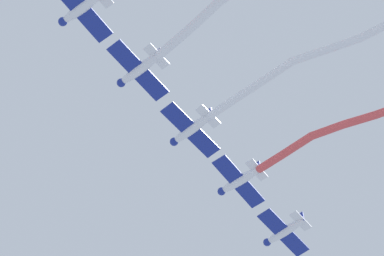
{
  "coord_description": "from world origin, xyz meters",
  "views": [
    {
      "loc": [
        41.05,
        -9.09,
        6.07
      ],
      "look_at": [
        -0.1,
        4.63,
        75.29
      ],
      "focal_mm": 78.8,
      "sensor_mm": 36.0,
      "label": 1
    }
  ],
  "objects_px": {
    "airplane_lead": "(284,232)",
    "airplane_slot": "(139,70)",
    "airplane_left_wing": "(239,181)",
    "airplane_right_wing": "(191,129)",
    "airplane_trail": "(81,8)"
  },
  "relations": [
    {
      "from": "airplane_lead",
      "to": "airplane_trail",
      "type": "distance_m",
      "value": 32.09
    },
    {
      "from": "airplane_lead",
      "to": "airplane_slot",
      "type": "relative_size",
      "value": 1.0
    },
    {
      "from": "airplane_right_wing",
      "to": "airplane_slot",
      "type": "height_order",
      "value": "airplane_slot"
    },
    {
      "from": "airplane_trail",
      "to": "airplane_slot",
      "type": "bearing_deg",
      "value": -90.87
    },
    {
      "from": "airplane_trail",
      "to": "airplane_lead",
      "type": "bearing_deg",
      "value": -90.87
    },
    {
      "from": "airplane_left_wing",
      "to": "airplane_trail",
      "type": "height_order",
      "value": "airplane_left_wing"
    },
    {
      "from": "airplane_left_wing",
      "to": "airplane_lead",
      "type": "bearing_deg",
      "value": -90.58
    },
    {
      "from": "airplane_right_wing",
      "to": "airplane_slot",
      "type": "distance_m",
      "value": 8.03
    },
    {
      "from": "airplane_slot",
      "to": "airplane_right_wing",
      "type": "bearing_deg",
      "value": -88.49
    },
    {
      "from": "airplane_lead",
      "to": "airplane_right_wing",
      "type": "height_order",
      "value": "same"
    },
    {
      "from": "airplane_slot",
      "to": "airplane_trail",
      "type": "xyz_separation_m",
      "value": [
        4.5,
        -6.64,
        -0.3
      ]
    },
    {
      "from": "airplane_slot",
      "to": "airplane_trail",
      "type": "bearing_deg",
      "value": 91.51
    },
    {
      "from": "airplane_lead",
      "to": "airplane_left_wing",
      "type": "xyz_separation_m",
      "value": [
        4.5,
        -6.65,
        0.3
      ]
    },
    {
      "from": "airplane_left_wing",
      "to": "airplane_slot",
      "type": "height_order",
      "value": "same"
    },
    {
      "from": "airplane_lead",
      "to": "airplane_right_wing",
      "type": "distance_m",
      "value": 16.04
    }
  ]
}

